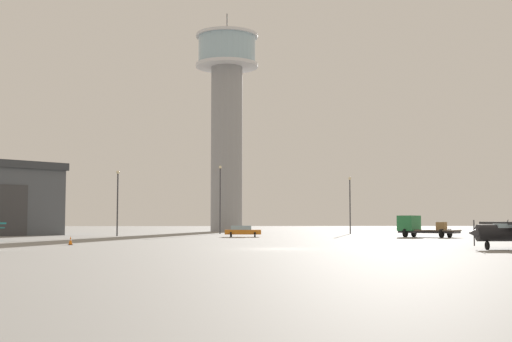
{
  "coord_description": "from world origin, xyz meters",
  "views": [
    {
      "loc": [
        -4.45,
        -47.36,
        1.96
      ],
      "look_at": [
        0.23,
        24.84,
        7.25
      ],
      "focal_mm": 47.74,
      "sensor_mm": 36.0,
      "label": 1
    }
  ],
  "objects_px": {
    "control_tower": "(227,108)",
    "truck_flatbed_green": "(419,227)",
    "light_post_north": "(220,194)",
    "traffic_cone_near_left": "(71,241)",
    "light_post_centre": "(350,200)",
    "car_orange": "(242,231)",
    "light_post_east": "(118,197)"
  },
  "relations": [
    {
      "from": "traffic_cone_near_left",
      "to": "truck_flatbed_green",
      "type": "bearing_deg",
      "value": 33.28
    },
    {
      "from": "light_post_north",
      "to": "light_post_centre",
      "type": "xyz_separation_m",
      "value": [
        19.36,
        -0.75,
        -0.86
      ]
    },
    {
      "from": "control_tower",
      "to": "light_post_centre",
      "type": "distance_m",
      "value": 34.21
    },
    {
      "from": "truck_flatbed_green",
      "to": "traffic_cone_near_left",
      "type": "distance_m",
      "value": 43.04
    },
    {
      "from": "traffic_cone_near_left",
      "to": "light_post_north",
      "type": "bearing_deg",
      "value": 74.41
    },
    {
      "from": "light_post_north",
      "to": "traffic_cone_near_left",
      "type": "xyz_separation_m",
      "value": [
        -12.59,
        -45.12,
        -5.57
      ]
    },
    {
      "from": "control_tower",
      "to": "truck_flatbed_green",
      "type": "relative_size",
      "value": 5.9
    },
    {
      "from": "truck_flatbed_green",
      "to": "car_orange",
      "type": "bearing_deg",
      "value": 37.13
    },
    {
      "from": "light_post_east",
      "to": "light_post_centre",
      "type": "bearing_deg",
      "value": 20.91
    },
    {
      "from": "control_tower",
      "to": "light_post_centre",
      "type": "height_order",
      "value": "control_tower"
    },
    {
      "from": "truck_flatbed_green",
      "to": "light_post_east",
      "type": "xyz_separation_m",
      "value": [
        -36.64,
        8.29,
        3.75
      ]
    },
    {
      "from": "control_tower",
      "to": "light_post_east",
      "type": "xyz_separation_m",
      "value": [
        -14.69,
        -35.77,
        -17.54
      ]
    },
    {
      "from": "light_post_north",
      "to": "traffic_cone_near_left",
      "type": "distance_m",
      "value": 47.17
    },
    {
      "from": "truck_flatbed_green",
      "to": "car_orange",
      "type": "height_order",
      "value": "truck_flatbed_green"
    },
    {
      "from": "control_tower",
      "to": "light_post_centre",
      "type": "bearing_deg",
      "value": -52.42
    },
    {
      "from": "car_orange",
      "to": "light_post_east",
      "type": "bearing_deg",
      "value": 161.84
    },
    {
      "from": "car_orange",
      "to": "light_post_east",
      "type": "distance_m",
      "value": 17.42
    },
    {
      "from": "control_tower",
      "to": "truck_flatbed_green",
      "type": "bearing_deg",
      "value": -63.51
    },
    {
      "from": "car_orange",
      "to": "traffic_cone_near_left",
      "type": "distance_m",
      "value": 29.8
    },
    {
      "from": "control_tower",
      "to": "truck_flatbed_green",
      "type": "xyz_separation_m",
      "value": [
        21.96,
        -44.06,
        -21.29
      ]
    },
    {
      "from": "truck_flatbed_green",
      "to": "traffic_cone_near_left",
      "type": "height_order",
      "value": "truck_flatbed_green"
    },
    {
      "from": "light_post_east",
      "to": "traffic_cone_near_left",
      "type": "distance_m",
      "value": 32.25
    },
    {
      "from": "light_post_centre",
      "to": "car_orange",
      "type": "bearing_deg",
      "value": -132.18
    },
    {
      "from": "car_orange",
      "to": "light_post_north",
      "type": "height_order",
      "value": "light_post_north"
    },
    {
      "from": "light_post_east",
      "to": "car_orange",
      "type": "bearing_deg",
      "value": -21.49
    },
    {
      "from": "control_tower",
      "to": "light_post_east",
      "type": "distance_m",
      "value": 42.46
    },
    {
      "from": "light_post_east",
      "to": "traffic_cone_near_left",
      "type": "bearing_deg",
      "value": -88.79
    },
    {
      "from": "truck_flatbed_green",
      "to": "light_post_north",
      "type": "relative_size",
      "value": 0.67
    },
    {
      "from": "control_tower",
      "to": "light_post_north",
      "type": "relative_size",
      "value": 3.97
    },
    {
      "from": "car_orange",
      "to": "traffic_cone_near_left",
      "type": "height_order",
      "value": "car_orange"
    },
    {
      "from": "control_tower",
      "to": "truck_flatbed_green",
      "type": "distance_m",
      "value": 53.64
    },
    {
      "from": "light_post_north",
      "to": "light_post_centre",
      "type": "height_order",
      "value": "light_post_north"
    }
  ]
}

